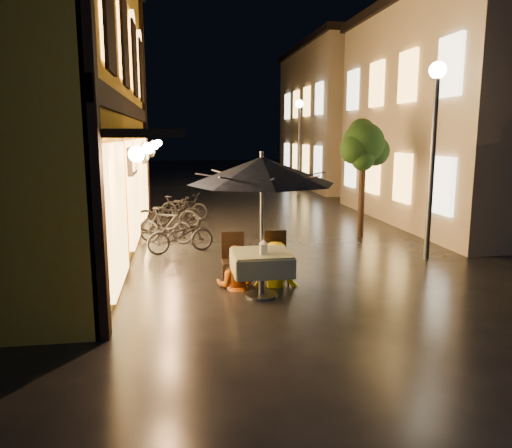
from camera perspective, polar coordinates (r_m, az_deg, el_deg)
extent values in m
plane|color=black|center=(8.84, 7.43, -7.90)|extent=(90.00, 90.00, 0.00)
cube|color=orange|center=(12.53, -25.04, 12.80)|extent=(4.50, 11.00, 7.00)
cube|color=black|center=(12.11, -14.30, 12.60)|extent=(0.12, 11.00, 0.35)
cube|color=black|center=(12.06, -11.44, 10.10)|extent=(1.20, 10.50, 0.12)
cube|color=#FFBA56|center=(8.81, -16.69, 22.04)|extent=(0.10, 0.90, 1.50)
cube|color=#FFBA56|center=(11.25, -14.93, 19.44)|extent=(0.10, 0.90, 1.50)
cube|color=#FFBA56|center=(13.71, -13.83, 17.77)|extent=(0.10, 0.90, 1.50)
cube|color=#FFBA56|center=(16.19, -13.07, 16.60)|extent=(0.10, 0.90, 1.50)
cube|color=#FFBA56|center=(8.71, -15.61, 1.03)|extent=(0.10, 2.20, 2.40)
cube|color=#FFBA56|center=(12.17, -13.76, 3.64)|extent=(0.10, 2.20, 2.40)
cube|color=#FFBA56|center=(15.64, -12.72, 5.09)|extent=(0.10, 2.20, 2.40)
cube|color=tan|center=(17.61, 25.82, 10.92)|extent=(7.00, 9.00, 6.50)
cube|color=black|center=(18.03, 26.72, 21.75)|extent=(7.30, 9.30, 0.30)
cube|color=#FFBA56|center=(12.98, 20.51, 4.13)|extent=(0.10, 1.00, 1.40)
cube|color=#FFBA56|center=(13.02, 21.31, 16.47)|extent=(0.10, 1.00, 1.40)
cube|color=#FFBA56|center=(14.93, 16.39, 5.08)|extent=(0.10, 1.00, 1.40)
cube|color=#FFBA56|center=(14.96, 16.95, 15.81)|extent=(0.10, 1.00, 1.40)
cube|color=#FFBA56|center=(16.94, 13.22, 5.79)|extent=(0.10, 1.00, 1.40)
cube|color=#FFBA56|center=(16.96, 13.62, 15.26)|extent=(0.10, 1.00, 1.40)
cube|color=#FFBA56|center=(18.99, 10.72, 6.34)|extent=(0.10, 1.00, 1.40)
cube|color=#FFBA56|center=(19.01, 11.01, 14.78)|extent=(0.10, 1.00, 1.40)
cube|color=tan|center=(27.88, 12.14, 11.60)|extent=(7.00, 10.00, 7.00)
cube|color=black|center=(28.22, 12.44, 19.02)|extent=(7.30, 10.30, 0.30)
cube|color=#FFBA56|center=(23.17, 7.07, 7.11)|extent=(0.10, 1.00, 1.40)
cube|color=#FFBA56|center=(23.19, 7.22, 14.04)|extent=(0.10, 1.00, 1.40)
cube|color=#FFBA56|center=(25.29, 5.69, 7.40)|extent=(0.10, 1.00, 1.40)
cube|color=#FFBA56|center=(25.31, 5.81, 13.74)|extent=(0.10, 1.00, 1.40)
cube|color=#FFBA56|center=(27.42, 4.53, 7.64)|extent=(0.10, 1.00, 1.40)
cube|color=#FFBA56|center=(27.44, 4.61, 13.49)|extent=(0.10, 1.00, 1.40)
cube|color=#FFBA56|center=(29.57, 3.53, 7.84)|extent=(0.10, 1.00, 1.40)
cube|color=#FFBA56|center=(29.58, 3.59, 13.26)|extent=(0.10, 1.00, 1.40)
cylinder|color=black|center=(13.54, 11.97, 3.07)|extent=(0.16, 0.16, 2.20)
sphere|color=black|center=(13.44, 12.19, 9.00)|extent=(1.10, 1.10, 1.10)
sphere|color=black|center=(13.67, 13.39, 8.14)|extent=(0.80, 0.80, 0.80)
sphere|color=black|center=(13.20, 11.17, 8.37)|extent=(0.76, 0.76, 0.76)
sphere|color=black|center=(13.74, 11.98, 10.29)|extent=(0.70, 0.70, 0.70)
sphere|color=black|center=(13.19, 12.11, 7.25)|extent=(0.60, 0.60, 0.60)
cylinder|color=#59595E|center=(11.44, 19.43, 5.96)|extent=(0.12, 0.12, 4.00)
sphere|color=#FFF0BE|center=(11.49, 20.06, 16.20)|extent=(0.36, 0.36, 0.36)
cylinder|color=#59595E|center=(22.71, 4.90, 8.35)|extent=(0.12, 0.12, 4.00)
sphere|color=#FFF0BE|center=(22.74, 4.99, 13.52)|extent=(0.36, 0.36, 0.36)
cylinder|color=#59595E|center=(8.54, 0.63, -5.94)|extent=(0.10, 0.10, 0.72)
cylinder|color=#59595E|center=(8.64, 0.62, -8.10)|extent=(0.56, 0.56, 0.04)
cube|color=#2D512C|center=(8.44, 0.63, -3.39)|extent=(0.95, 0.95, 0.06)
cube|color=#2D512C|center=(8.57, 3.78, -4.34)|extent=(0.04, 0.95, 0.33)
cube|color=#2D512C|center=(8.41, -2.57, -4.60)|extent=(0.04, 0.95, 0.33)
cube|color=#2D512C|center=(8.93, 0.12, -3.71)|extent=(0.95, 0.04, 0.33)
cube|color=#2D512C|center=(8.03, 1.20, -5.33)|extent=(0.95, 0.04, 0.33)
cylinder|color=#59595E|center=(8.35, 0.64, -0.72)|extent=(0.05, 0.05, 2.30)
cone|color=black|center=(8.22, 0.65, 6.13)|extent=(2.47, 2.47, 0.45)
cylinder|color=#59595E|center=(8.21, 0.66, 7.88)|extent=(0.06, 0.06, 0.12)
cube|color=black|center=(9.08, -2.55, -4.36)|extent=(0.42, 0.42, 0.05)
cube|color=black|center=(9.21, -2.70, -2.56)|extent=(0.42, 0.04, 0.55)
cylinder|color=black|center=(8.95, -3.56, -6.15)|extent=(0.04, 0.04, 0.43)
cylinder|color=black|center=(8.99, -1.26, -6.06)|extent=(0.04, 0.04, 0.43)
cylinder|color=black|center=(9.30, -3.77, -5.53)|extent=(0.04, 0.04, 0.43)
cylinder|color=black|center=(9.34, -1.56, -5.44)|extent=(0.04, 0.04, 0.43)
cube|color=black|center=(9.20, 2.42, -4.17)|extent=(0.42, 0.42, 0.05)
cube|color=black|center=(9.32, 2.20, -2.39)|extent=(0.42, 0.04, 0.55)
cylinder|color=black|center=(9.06, 1.51, -5.94)|extent=(0.04, 0.04, 0.43)
cylinder|color=black|center=(9.13, 3.74, -5.83)|extent=(0.04, 0.04, 0.43)
cylinder|color=black|center=(9.40, 1.11, -5.33)|extent=(0.04, 0.04, 0.43)
cylinder|color=black|center=(9.47, 3.27, -5.23)|extent=(0.04, 0.04, 0.43)
cube|color=white|center=(8.22, 0.87, -2.91)|extent=(0.11, 0.11, 0.18)
cube|color=#FFD88C|center=(8.22, 0.87, -2.97)|extent=(0.07, 0.07, 0.12)
cone|color=white|center=(8.19, 0.87, -2.05)|extent=(0.16, 0.16, 0.07)
imported|color=#C0580F|center=(8.92, -2.33, -2.60)|extent=(0.88, 0.77, 1.52)
imported|color=#F5DD00|center=(9.05, 2.27, -2.21)|extent=(1.12, 0.78, 1.58)
imported|color=black|center=(11.74, -8.65, -1.26)|extent=(1.69, 1.00, 0.84)
imported|color=black|center=(12.81, -10.31, -0.19)|extent=(1.55, 1.01, 0.91)
imported|color=black|center=(14.31, -10.09, 1.05)|extent=(1.97, 1.05, 0.98)
imported|color=black|center=(15.06, -9.08, 1.43)|extent=(1.60, 0.81, 0.93)
imported|color=black|center=(16.38, -8.21, 2.02)|extent=(1.70, 1.17, 0.85)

